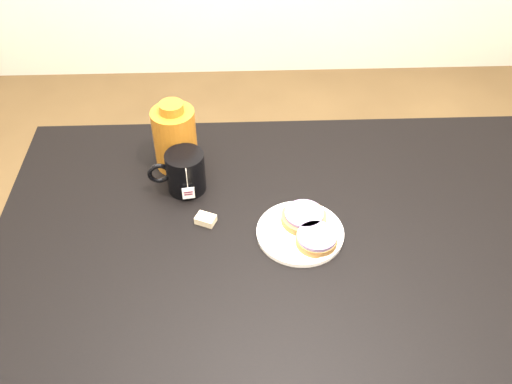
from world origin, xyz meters
TOP-DOWN VIEW (x-y plane):
  - table at (0.00, 0.00)m, footprint 1.40×0.90m
  - plate at (0.01, 0.00)m, footprint 0.20×0.20m
  - bagel_back at (0.02, 0.04)m, footprint 0.12×0.12m
  - bagel_front at (0.04, -0.04)m, footprint 0.13×0.13m
  - mug at (-0.26, 0.17)m, footprint 0.15×0.11m
  - teabag_pouch at (-0.21, 0.05)m, footprint 0.05×0.05m
  - bagel_package at (-0.29, 0.27)m, footprint 0.12×0.12m

SIDE VIEW (x-z plane):
  - table at x=0.00m, z-range 0.29..1.04m
  - plate at x=0.01m, z-range 0.75..0.77m
  - teabag_pouch at x=-0.21m, z-range 0.75..0.77m
  - bagel_back at x=0.02m, z-range 0.76..0.79m
  - bagel_front at x=0.04m, z-range 0.76..0.79m
  - mug at x=-0.26m, z-range 0.75..0.86m
  - bagel_package at x=-0.29m, z-range 0.74..0.93m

